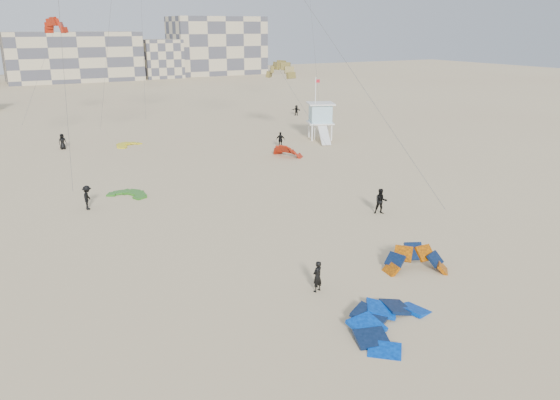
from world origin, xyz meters
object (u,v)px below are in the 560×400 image
kitesurfer_main (317,276)px  lifeguard_tower_near (320,121)px  kite_ground_orange (415,270)px  kite_ground_blue (389,327)px

kitesurfer_main → lifeguard_tower_near: (21.96, 34.11, 1.34)m
kitesurfer_main → lifeguard_tower_near: bearing=-140.4°
kitesurfer_main → lifeguard_tower_near: size_ratio=0.26×
lifeguard_tower_near → kite_ground_orange: bearing=-92.2°
kite_ground_blue → kite_ground_orange: bearing=7.1°
kitesurfer_main → lifeguard_tower_near: lifeguard_tower_near is taller
kite_ground_orange → lifeguard_tower_near: 38.04m
kite_ground_blue → kitesurfer_main: 4.75m
kite_ground_orange → kitesurfer_main: (-6.23, 0.46, 0.84)m
kite_ground_orange → lifeguard_tower_near: size_ratio=0.52×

